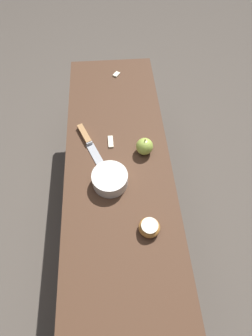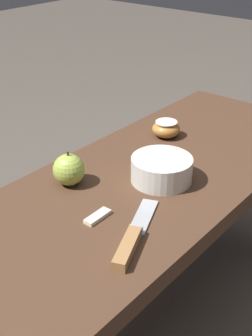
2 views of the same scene
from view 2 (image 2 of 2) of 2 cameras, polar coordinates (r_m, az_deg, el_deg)
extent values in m
cube|color=#472D1E|center=(0.99, -0.74, -4.13)|extent=(1.32, 0.42, 0.04)
cylinder|color=#472D1E|center=(1.61, 8.92, -0.14)|extent=(0.07, 0.07, 0.42)
cube|color=#9EA0A5|center=(0.91, 2.15, -5.92)|extent=(0.12, 0.08, 0.00)
cube|color=#9EA0A5|center=(0.86, 1.17, -7.67)|extent=(0.02, 0.03, 0.02)
cube|color=#9E7042|center=(0.82, 0.16, -9.77)|extent=(0.11, 0.06, 0.02)
sphere|color=#9EB747|center=(1.00, -6.97, -0.20)|extent=(0.07, 0.07, 0.07)
cylinder|color=#4C3319|center=(0.99, -7.10, 1.69)|extent=(0.00, 0.00, 0.01)
ellipsoid|color=#B27233|center=(1.23, 4.91, 4.76)|extent=(0.07, 0.07, 0.04)
cylinder|color=beige|center=(1.22, 4.95, 5.59)|extent=(0.06, 0.06, 0.00)
cube|color=beige|center=(0.90, -3.48, -5.93)|extent=(0.06, 0.02, 0.01)
cylinder|color=silver|center=(1.02, 4.36, -0.17)|extent=(0.13, 0.13, 0.05)
camera|label=1|loc=(1.38, 21.39, 42.10)|focal=28.00mm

